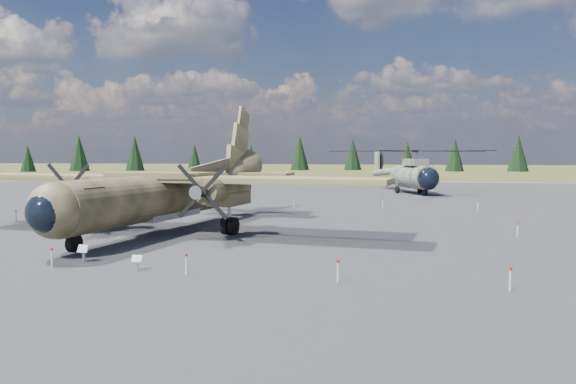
# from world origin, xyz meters

# --- Properties ---
(ground) EXTENTS (500.00, 500.00, 0.00)m
(ground) POSITION_xyz_m (0.00, 0.00, 0.00)
(ground) COLOR brown
(ground) RESTS_ON ground
(apron) EXTENTS (120.00, 120.00, 0.04)m
(apron) POSITION_xyz_m (0.00, 10.00, 0.00)
(apron) COLOR slate
(apron) RESTS_ON ground
(transport_plane) EXTENTS (27.91, 25.26, 9.18)m
(transport_plane) POSITION_xyz_m (-4.20, -1.44, 2.64)
(transport_plane) COLOR #3A3D21
(transport_plane) RESTS_ON ground
(helicopter_near) EXTENTS (27.81, 27.81, 5.34)m
(helicopter_near) POSITION_xyz_m (10.51, 36.06, 3.79)
(helicopter_near) COLOR gray
(helicopter_near) RESTS_ON ground
(info_placard_left) EXTENTS (0.52, 0.28, 0.79)m
(info_placard_left) POSITION_xyz_m (-3.45, -12.08, 0.52)
(info_placard_left) COLOR gray
(info_placard_left) RESTS_ON ground
(info_placard_right) EXTENTS (0.44, 0.24, 0.65)m
(info_placard_right) POSITION_xyz_m (-0.27, -13.20, 0.43)
(info_placard_right) COLOR gray
(info_placard_right) RESTS_ON ground
(barrier_fence) EXTENTS (33.12, 29.62, 0.85)m
(barrier_fence) POSITION_xyz_m (-0.46, -0.08, 0.51)
(barrier_fence) COLOR silver
(barrier_fence) RESTS_ON ground
(treeline) EXTENTS (303.22, 301.35, 10.99)m
(treeline) POSITION_xyz_m (7.27, 1.71, 4.87)
(treeline) COLOR black
(treeline) RESTS_ON ground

